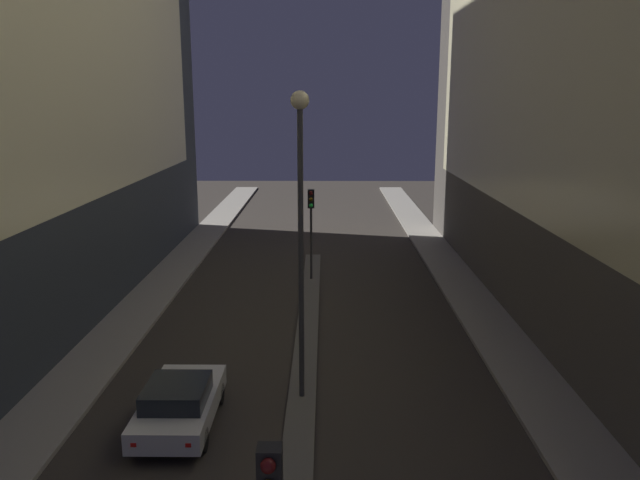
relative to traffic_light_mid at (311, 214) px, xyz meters
The scene contains 4 objects.
median_strip 11.07m from the traffic_light_mid, 90.00° to the right, with size 0.84×31.01×0.12m.
traffic_light_mid is the anchor object (origin of this frame).
street_lamp 12.84m from the traffic_light_mid, 90.00° to the right, with size 0.52×0.52×8.98m.
car_left_lane 14.83m from the traffic_light_mid, 103.08° to the right, with size 1.91×4.15×1.40m.
Camera 1 is at (0.70, -2.80, 8.87)m, focal length 35.00 mm.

